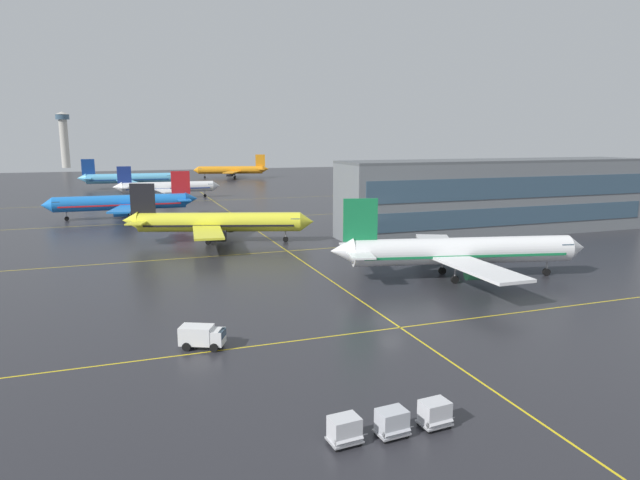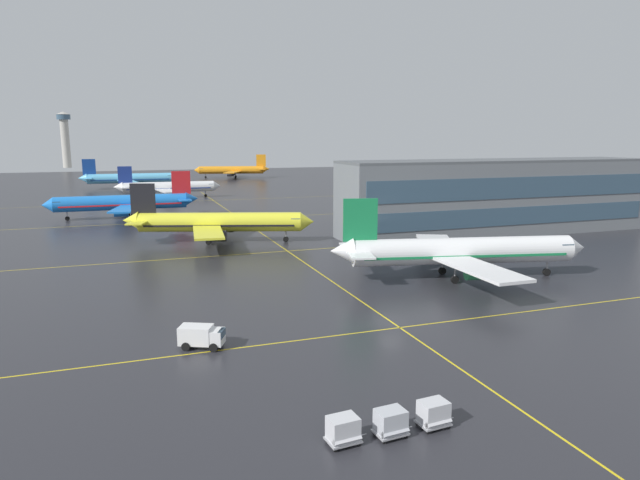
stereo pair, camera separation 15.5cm
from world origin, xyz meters
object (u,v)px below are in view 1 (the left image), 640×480
at_px(airliner_front_gate, 459,251).
at_px(airliner_far_right_stand, 128,178).
at_px(airliner_distant_taxiway, 232,170).
at_px(baggage_cart_row_middle, 435,413).
at_px(airliner_third_row, 123,203).
at_px(baggage_cart_row_leftmost, 345,430).
at_px(airliner_second_row, 217,222).
at_px(airliner_far_left_stand, 167,187).
at_px(baggage_cart_row_second, 392,422).
at_px(control_tower, 64,135).
at_px(service_truck_red_van, 202,336).

relative_size(airliner_front_gate, airliner_far_right_stand, 0.99).
bearing_deg(airliner_distant_taxiway, baggage_cart_row_middle, -97.45).
xyz_separation_m(airliner_third_row, baggage_cart_row_leftmost, (12.61, -112.15, -2.83)).
bearing_deg(airliner_far_right_stand, airliner_second_row, -83.47).
distance_m(airliner_third_row, airliner_far_left_stand, 45.56).
height_order(airliner_third_row, baggage_cart_row_second, airliner_third_row).
distance_m(airliner_far_right_stand, control_tower, 177.16).
distance_m(airliner_second_row, control_tower, 300.45).
height_order(airliner_far_right_stand, baggage_cart_row_middle, airliner_far_right_stand).
bearing_deg(airliner_far_right_stand, service_truck_red_van, -88.69).
height_order(airliner_far_left_stand, baggage_cart_row_leftmost, airliner_far_left_stand).
bearing_deg(airliner_distant_taxiway, airliner_third_row, -111.69).
bearing_deg(airliner_third_row, airliner_far_right_stand, 88.42).
bearing_deg(baggage_cart_row_middle, airliner_second_row, 92.21).
bearing_deg(airliner_front_gate, airliner_distant_taxiway, 88.09).
distance_m(baggage_cart_row_second, baggage_cart_row_middle, 3.31).
xyz_separation_m(baggage_cart_row_second, control_tower, (-49.85, 368.64, 19.92)).
xyz_separation_m(airliner_third_row, airliner_far_right_stand, (2.31, 83.75, 0.09)).
xyz_separation_m(service_truck_red_van, baggage_cart_row_middle, (12.89, -20.00, -0.17)).
distance_m(airliner_front_gate, service_truck_red_van, 40.06).
distance_m(airliner_front_gate, baggage_cart_row_leftmost, 46.28).
relative_size(baggage_cart_row_middle, control_tower, 0.08).
xyz_separation_m(baggage_cart_row_leftmost, control_tower, (-46.55, 368.48, 19.92)).
bearing_deg(service_truck_red_van, control_tower, 96.59).
bearing_deg(airliner_front_gate, airliner_far_right_stand, 104.34).
relative_size(airliner_far_right_stand, airliner_distant_taxiway, 1.02).
distance_m(airliner_distant_taxiway, service_truck_red_van, 223.56).
height_order(airliner_front_gate, baggage_cart_row_middle, airliner_front_gate).
bearing_deg(baggage_cart_row_middle, control_tower, 98.21).
distance_m(airliner_far_right_stand, baggage_cart_row_second, 196.56).
relative_size(airliner_far_right_stand, service_truck_red_van, 8.22).
relative_size(airliner_third_row, baggage_cart_row_middle, 12.82).
relative_size(airliner_third_row, baggage_cart_row_leftmost, 12.82).
distance_m(airliner_distant_taxiway, control_tower, 155.44).
xyz_separation_m(airliner_far_left_stand, baggage_cart_row_middle, (5.61, -155.67, -2.58)).
xyz_separation_m(airliner_second_row, airliner_far_right_stand, (-14.09, 123.13, 0.13)).
bearing_deg(airliner_third_row, baggage_cart_row_leftmost, -83.59).
xyz_separation_m(baggage_cart_row_middle, control_tower, (-53.15, 368.52, 19.92)).
distance_m(airliner_third_row, baggage_cart_row_second, 113.47).
xyz_separation_m(airliner_second_row, airliner_distant_taxiway, (34.09, 166.32, 0.08)).
bearing_deg(baggage_cart_row_middle, airliner_distant_taxiway, 82.55).
xyz_separation_m(airliner_distant_taxiway, baggage_cart_row_middle, (-31.28, -239.13, -2.87)).
bearing_deg(airliner_third_row, airliner_distant_taxiway, 68.31).
xyz_separation_m(baggage_cart_row_second, baggage_cart_row_middle, (3.30, 0.12, 0.00)).
distance_m(airliner_front_gate, control_tower, 343.60).
bearing_deg(airliner_front_gate, service_truck_red_van, -159.13).
relative_size(service_truck_red_van, baggage_cart_row_leftmost, 1.60).
distance_m(airliner_second_row, baggage_cart_row_middle, 72.92).
bearing_deg(control_tower, airliner_far_right_stand, -78.14).
distance_m(airliner_far_right_stand, baggage_cart_row_middle, 196.69).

